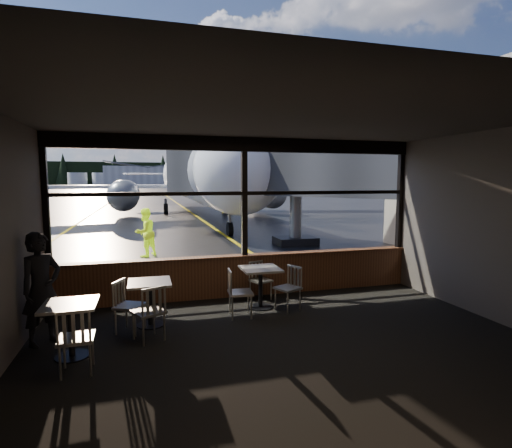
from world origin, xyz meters
name	(u,v)px	position (x,y,z in m)	size (l,w,h in m)	color
ground_plane	(151,189)	(0.00, 120.00, 0.00)	(520.00, 520.00, 0.00)	black
carpet_floor	(292,349)	(0.00, -3.00, 0.01)	(8.00, 6.00, 0.01)	black
ceiling	(295,116)	(0.00, -3.00, 3.50)	(8.00, 6.00, 0.04)	#38332D
wall_right	(507,228)	(4.00, -3.00, 1.75)	(0.04, 6.00, 3.50)	#4C433C
wall_back	(435,290)	(0.00, -6.00, 1.75)	(8.00, 0.04, 3.50)	#4C433C
window_sill	(245,276)	(0.00, 0.00, 0.45)	(8.00, 0.28, 0.90)	#4D2917
window_header	(244,144)	(0.00, 0.00, 3.35)	(8.00, 0.18, 0.30)	black
mullion_left	(45,200)	(-3.95, 0.00, 2.20)	(0.12, 0.12, 2.60)	black
mullion_centre	(244,198)	(0.00, 0.00, 2.20)	(0.12, 0.12, 2.60)	black
mullion_right	(400,196)	(3.95, 0.00, 2.20)	(0.12, 0.12, 2.60)	black
window_transom	(244,193)	(0.00, 0.00, 2.30)	(8.00, 0.10, 0.08)	black
airliner	(197,141)	(1.79, 21.85, 5.55)	(30.25, 36.30, 11.09)	white
jet_bridge	(302,181)	(3.60, 5.50, 2.57)	(9.63, 11.77, 5.14)	#28282B
cafe_table_near	(260,288)	(0.10, -0.94, 0.42)	(0.75, 0.75, 0.83)	#9F9A92
cafe_table_mid	(150,304)	(-2.07, -1.37, 0.40)	(0.73, 0.73, 0.81)	gray
cafe_table_left	(71,330)	(-3.19, -2.38, 0.41)	(0.74, 0.74, 0.81)	gray
chair_near_e	(288,289)	(0.57, -1.24, 0.45)	(0.49, 0.49, 0.89)	#B8B2A6
chair_near_w	(240,293)	(-0.42, -1.35, 0.46)	(0.51, 0.51, 0.93)	beige
chair_near_n	(261,281)	(0.26, -0.40, 0.42)	(0.46, 0.46, 0.84)	#B2ADA0
chair_mid_s	(148,313)	(-2.10, -2.04, 0.47)	(0.51, 0.51, 0.93)	#B2AEA0
chair_mid_w	(130,307)	(-2.40, -1.60, 0.45)	(0.50, 0.50, 0.91)	#B3ADA2
chair_left_s	(76,339)	(-3.04, -2.91, 0.47)	(0.51, 0.51, 0.94)	#B5B0A4
passenger	(41,289)	(-3.70, -1.73, 0.89)	(0.65, 0.43, 1.79)	black
ground_crew	(145,232)	(-2.12, 5.47, 0.82)	(0.80, 0.62, 1.65)	#BFF219
cone_nose	(244,233)	(2.21, 8.87, 0.23)	(0.33, 0.33, 0.46)	orange
terminal_annex	(508,168)	(10.00, 2.50, 3.00)	(5.00, 7.00, 6.00)	gray
hangar_mid	(148,175)	(0.00, 185.00, 5.00)	(38.00, 15.00, 10.00)	silver
hangar_right	(275,173)	(60.00, 178.00, 6.00)	(50.00, 20.00, 12.00)	silver
fuel_tank_a	(78,180)	(-30.00, 182.00, 3.00)	(8.00, 8.00, 6.00)	silver
fuel_tank_b	(102,180)	(-20.00, 182.00, 3.00)	(8.00, 8.00, 6.00)	silver
fuel_tank_c	(125,180)	(-10.00, 182.00, 3.00)	(8.00, 8.00, 6.00)	silver
treeline	(148,174)	(0.00, 210.00, 6.00)	(360.00, 3.00, 12.00)	black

